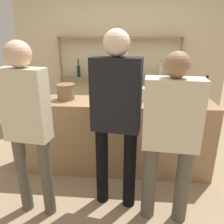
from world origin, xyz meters
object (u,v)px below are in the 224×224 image
(counter_bottle_0, at_px, (131,91))
(customer_center, at_px, (116,111))
(wine_glass, at_px, (150,93))
(customer_left, at_px, (27,120))
(counter_bottle_2, at_px, (205,92))
(counter_bottle_3, at_px, (185,95))
(customer_right, at_px, (171,132))
(ice_bucket, at_px, (66,92))
(counter_bottle_1, at_px, (46,88))
(cork_jar, at_px, (142,94))
(server_behind_counter, at_px, (120,91))

(counter_bottle_0, height_order, customer_center, customer_center)
(wine_glass, distance_m, customer_left, 1.44)
(counter_bottle_2, relative_size, counter_bottle_3, 0.99)
(counter_bottle_0, distance_m, customer_right, 0.95)
(counter_bottle_2, height_order, ice_bucket, counter_bottle_2)
(counter_bottle_0, bearing_deg, counter_bottle_1, 175.76)
(customer_center, bearing_deg, counter_bottle_3, -45.59)
(ice_bucket, relative_size, cork_jar, 1.39)
(counter_bottle_1, relative_size, ice_bucket, 1.46)
(counter_bottle_0, xyz_separation_m, customer_left, (-0.94, -0.89, -0.07))
(counter_bottle_0, distance_m, customer_center, 0.72)
(ice_bucket, relative_size, customer_left, 0.14)
(counter_bottle_2, height_order, customer_left, customer_left)
(ice_bucket, relative_size, customer_center, 0.13)
(ice_bucket, bearing_deg, counter_bottle_3, -5.67)
(cork_jar, height_order, customer_left, customer_left)
(customer_center, bearing_deg, customer_left, 111.64)
(counter_bottle_0, xyz_separation_m, counter_bottle_1, (-1.12, 0.08, 0.01))
(counter_bottle_0, distance_m, customer_left, 1.30)
(cork_jar, bearing_deg, counter_bottle_0, -173.95)
(customer_center, bearing_deg, customer_right, -100.07)
(customer_center, xyz_separation_m, server_behind_counter, (-0.02, 1.36, -0.15))
(counter_bottle_0, distance_m, ice_bucket, 0.83)
(counter_bottle_3, height_order, cork_jar, counter_bottle_3)
(wine_glass, xyz_separation_m, cork_jar, (-0.09, 0.09, -0.04))
(counter_bottle_2, bearing_deg, cork_jar, -177.07)
(cork_jar, xyz_separation_m, customer_center, (-0.29, -0.72, 0.02))
(wine_glass, height_order, server_behind_counter, server_behind_counter)
(counter_bottle_3, distance_m, wine_glass, 0.40)
(counter_bottle_1, distance_m, ice_bucket, 0.30)
(counter_bottle_0, distance_m, counter_bottle_3, 0.65)
(customer_right, bearing_deg, counter_bottle_0, 27.27)
(counter_bottle_2, xyz_separation_m, counter_bottle_3, (-0.29, -0.20, 0.00))
(counter_bottle_3, distance_m, server_behind_counter, 1.14)
(ice_bucket, relative_size, server_behind_counter, 0.15)
(counter_bottle_3, bearing_deg, counter_bottle_0, 166.89)
(counter_bottle_0, distance_m, wine_glass, 0.25)
(customer_center, bearing_deg, server_behind_counter, 9.30)
(counter_bottle_3, bearing_deg, counter_bottle_1, 172.52)
(counter_bottle_2, height_order, counter_bottle_3, counter_bottle_3)
(counter_bottle_0, relative_size, counter_bottle_3, 0.97)
(counter_bottle_1, relative_size, counter_bottle_2, 1.05)
(counter_bottle_0, xyz_separation_m, counter_bottle_2, (0.93, 0.06, -0.01))
(counter_bottle_2, distance_m, customer_center, 1.31)
(customer_left, xyz_separation_m, customer_center, (0.80, 0.19, 0.04))
(counter_bottle_2, xyz_separation_m, server_behind_counter, (-1.08, 0.60, -0.17))
(counter_bottle_0, height_order, customer_right, customer_right)
(customer_center, bearing_deg, cork_jar, -13.13)
(counter_bottle_1, xyz_separation_m, server_behind_counter, (0.96, 0.57, -0.18))
(counter_bottle_1, xyz_separation_m, customer_right, (1.48, -0.96, -0.15))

